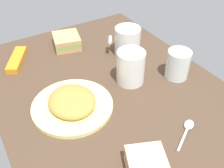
{
  "coord_description": "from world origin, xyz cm",
  "views": [
    {
      "loc": [
        49.86,
        -30.29,
        52.43
      ],
      "look_at": [
        0.0,
        0.0,
        5.0
      ],
      "focal_mm": 42.13,
      "sensor_mm": 36.0,
      "label": 1
    }
  ],
  "objects_px": {
    "coffee_mug_milky": "(131,67)",
    "spoon": "(187,130)",
    "coffee_mug_black": "(127,41)",
    "sandwich_side": "(147,167)",
    "glass_of_milk": "(177,66)",
    "plate_of_food": "(72,103)",
    "sandwich_main": "(67,41)",
    "snack_bar": "(17,60)"
  },
  "relations": [
    {
      "from": "coffee_mug_black",
      "to": "coffee_mug_milky",
      "type": "bearing_deg",
      "value": -30.27
    },
    {
      "from": "snack_bar",
      "to": "plate_of_food",
      "type": "bearing_deg",
      "value": 42.25
    },
    {
      "from": "snack_bar",
      "to": "spoon",
      "type": "bearing_deg",
      "value": 57.28
    },
    {
      "from": "sandwich_main",
      "to": "sandwich_side",
      "type": "relative_size",
      "value": 1.04
    },
    {
      "from": "plate_of_food",
      "to": "glass_of_milk",
      "type": "relative_size",
      "value": 2.45
    },
    {
      "from": "sandwich_main",
      "to": "spoon",
      "type": "bearing_deg",
      "value": 9.61
    },
    {
      "from": "plate_of_food",
      "to": "snack_bar",
      "type": "bearing_deg",
      "value": -167.15
    },
    {
      "from": "plate_of_food",
      "to": "coffee_mug_black",
      "type": "bearing_deg",
      "value": 118.15
    },
    {
      "from": "coffee_mug_black",
      "to": "plate_of_food",
      "type": "bearing_deg",
      "value": -61.85
    },
    {
      "from": "plate_of_food",
      "to": "sandwich_main",
      "type": "xyz_separation_m",
      "value": [
        -0.31,
        0.12,
        0.01
      ]
    },
    {
      "from": "sandwich_side",
      "to": "coffee_mug_black",
      "type": "bearing_deg",
      "value": 151.22
    },
    {
      "from": "glass_of_milk",
      "to": "spoon",
      "type": "distance_m",
      "value": 0.23
    },
    {
      "from": "sandwich_side",
      "to": "spoon",
      "type": "height_order",
      "value": "sandwich_side"
    },
    {
      "from": "coffee_mug_black",
      "to": "glass_of_milk",
      "type": "xyz_separation_m",
      "value": [
        0.19,
        0.06,
        -0.01
      ]
    },
    {
      "from": "coffee_mug_black",
      "to": "sandwich_main",
      "type": "height_order",
      "value": "coffee_mug_black"
    },
    {
      "from": "sandwich_side",
      "to": "glass_of_milk",
      "type": "xyz_separation_m",
      "value": [
        -0.23,
        0.29,
        0.02
      ]
    },
    {
      "from": "coffee_mug_black",
      "to": "coffee_mug_milky",
      "type": "distance_m",
      "value": 0.16
    },
    {
      "from": "spoon",
      "to": "snack_bar",
      "type": "height_order",
      "value": "snack_bar"
    },
    {
      "from": "coffee_mug_milky",
      "to": "sandwich_main",
      "type": "relative_size",
      "value": 0.89
    },
    {
      "from": "sandwich_side",
      "to": "sandwich_main",
      "type": "bearing_deg",
      "value": 173.26
    },
    {
      "from": "coffee_mug_milky",
      "to": "sandwich_side",
      "type": "distance_m",
      "value": 0.32
    },
    {
      "from": "coffee_mug_black",
      "to": "sandwich_side",
      "type": "distance_m",
      "value": 0.48
    },
    {
      "from": "coffee_mug_black",
      "to": "glass_of_milk",
      "type": "relative_size",
      "value": 1.21
    },
    {
      "from": "plate_of_food",
      "to": "coffee_mug_milky",
      "type": "relative_size",
      "value": 2.07
    },
    {
      "from": "coffee_mug_milky",
      "to": "glass_of_milk",
      "type": "xyz_separation_m",
      "value": [
        0.06,
        0.14,
        -0.01
      ]
    },
    {
      "from": "spoon",
      "to": "plate_of_food",
      "type": "bearing_deg",
      "value": -137.19
    },
    {
      "from": "sandwich_side",
      "to": "snack_bar",
      "type": "relative_size",
      "value": 0.81
    },
    {
      "from": "coffee_mug_milky",
      "to": "spoon",
      "type": "bearing_deg",
      "value": 1.74
    },
    {
      "from": "coffee_mug_black",
      "to": "glass_of_milk",
      "type": "height_order",
      "value": "coffee_mug_black"
    },
    {
      "from": "coffee_mug_black",
      "to": "coffee_mug_milky",
      "type": "xyz_separation_m",
      "value": [
        0.13,
        -0.08,
        0.0
      ]
    },
    {
      "from": "sandwich_side",
      "to": "glass_of_milk",
      "type": "distance_m",
      "value": 0.37
    },
    {
      "from": "glass_of_milk",
      "to": "snack_bar",
      "type": "distance_m",
      "value": 0.53
    },
    {
      "from": "spoon",
      "to": "snack_bar",
      "type": "relative_size",
      "value": 0.73
    },
    {
      "from": "plate_of_food",
      "to": "glass_of_milk",
      "type": "distance_m",
      "value": 0.34
    },
    {
      "from": "spoon",
      "to": "coffee_mug_black",
      "type": "bearing_deg",
      "value": 169.25
    },
    {
      "from": "glass_of_milk",
      "to": "snack_bar",
      "type": "height_order",
      "value": "glass_of_milk"
    },
    {
      "from": "coffee_mug_milky",
      "to": "plate_of_food",
      "type": "bearing_deg",
      "value": -85.66
    },
    {
      "from": "plate_of_food",
      "to": "sandwich_main",
      "type": "relative_size",
      "value": 1.84
    },
    {
      "from": "sandwich_main",
      "to": "sandwich_side",
      "type": "xyz_separation_m",
      "value": [
        0.57,
        -0.07,
        -0.0
      ]
    },
    {
      "from": "glass_of_milk",
      "to": "sandwich_main",
      "type": "bearing_deg",
      "value": -147.56
    },
    {
      "from": "glass_of_milk",
      "to": "spoon",
      "type": "bearing_deg",
      "value": -35.06
    },
    {
      "from": "coffee_mug_black",
      "to": "sandwich_main",
      "type": "distance_m",
      "value": 0.23
    }
  ]
}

